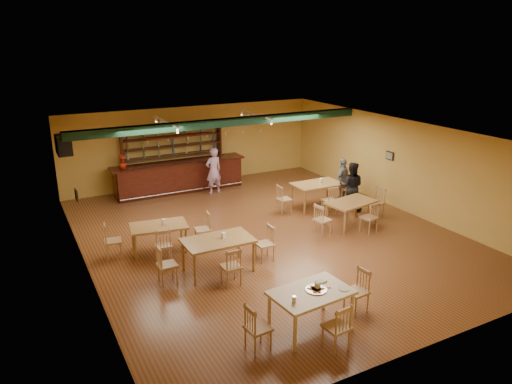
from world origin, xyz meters
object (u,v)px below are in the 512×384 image
patron_bar (214,171)px  dining_table_d (351,213)px  near_table (311,310)px  patron_right_a (351,186)px  dining_table_a (159,238)px  bar_counter (180,177)px  dining_table_b (317,195)px  dining_table_c (218,255)px

patron_bar → dining_table_d: bearing=109.7°
near_table → patron_bar: size_ratio=0.90×
patron_right_a → dining_table_d: bearing=93.0°
dining_table_a → patron_right_a: 6.57m
dining_table_d → near_table: 5.78m
dining_table_a → dining_table_d: bearing=-0.2°
dining_table_a → patron_bar: (3.24, 3.92, 0.48)m
near_table → patron_right_a: (5.00, 5.08, 0.40)m
bar_counter → dining_table_a: (-2.22, -4.74, -0.19)m
dining_table_b → dining_table_d: size_ratio=1.08×
dining_table_b → patron_bar: (-2.51, 2.95, 0.44)m
dining_table_d → patron_right_a: (0.84, 1.07, 0.44)m
dining_table_b → patron_right_a: size_ratio=1.01×
bar_counter → dining_table_d: size_ratio=3.28×
dining_table_a → dining_table_b: dining_table_b is taller
dining_table_a → near_table: size_ratio=0.96×
dining_table_b → dining_table_c: bearing=-149.2°
bar_counter → dining_table_d: (3.49, -5.65, -0.19)m
dining_table_a → near_table: (1.55, -4.91, 0.04)m
dining_table_b → near_table: 7.23m
dining_table_a → dining_table_b: 5.83m
dining_table_d → patron_bar: 5.44m
bar_counter → dining_table_b: 5.17m
bar_counter → patron_bar: size_ratio=2.91×
dining_table_d → dining_table_b: bearing=78.6°
dining_table_b → patron_right_a: bearing=-44.2°
bar_counter → dining_table_a: bearing=-115.1°
patron_bar → near_table: bearing=71.7°
dining_table_a → near_table: 5.15m
near_table → dining_table_c: bearing=96.5°
dining_table_d → patron_bar: (-2.47, 4.82, 0.47)m
dining_table_c → near_table: 3.16m
dining_table_b → dining_table_c: dining_table_c is taller
dining_table_c → near_table: (0.62, -3.10, -0.01)m
bar_counter → dining_table_d: bearing=-58.3°
dining_table_c → patron_right_a: bearing=20.0°
dining_table_a → dining_table_c: 2.04m
dining_table_d → patron_bar: bearing=107.0°
bar_counter → dining_table_a: bar_counter is taller
dining_table_a → dining_table_d: size_ratio=0.98×
dining_table_b → dining_table_d: (-0.04, -1.87, -0.03)m
near_table → patron_bar: (1.69, 8.83, 0.44)m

